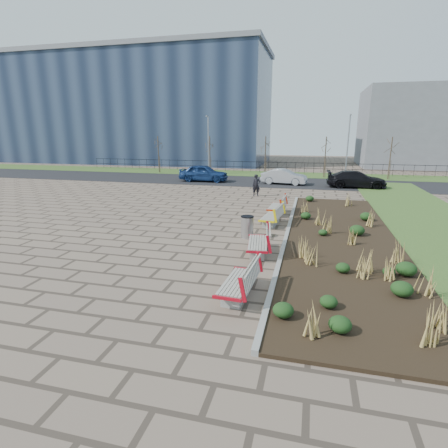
% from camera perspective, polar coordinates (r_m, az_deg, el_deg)
% --- Properties ---
extents(ground, '(120.00, 120.00, 0.00)m').
position_cam_1_polar(ground, '(12.24, -10.38, -7.15)').
color(ground, brown).
rests_on(ground, ground).
extents(planting_bed, '(4.50, 18.00, 0.10)m').
position_cam_1_polar(planting_bed, '(15.99, 18.60, -2.23)').
color(planting_bed, black).
rests_on(planting_bed, ground).
extents(planting_curb, '(0.16, 18.00, 0.15)m').
position_cam_1_polar(planting_curb, '(15.95, 10.25, -1.62)').
color(planting_curb, gray).
rests_on(planting_curb, ground).
extents(grass_verge_far, '(80.00, 5.00, 0.04)m').
position_cam_1_polar(grass_verge_far, '(38.85, 6.95, 8.11)').
color(grass_verge_far, '#33511E').
rests_on(grass_verge_far, ground).
extents(road, '(80.00, 7.00, 0.02)m').
position_cam_1_polar(road, '(32.95, 5.60, 6.93)').
color(road, black).
rests_on(road, ground).
extents(bench_a, '(1.03, 2.15, 1.00)m').
position_cam_1_polar(bench_a, '(9.94, 2.23, -9.12)').
color(bench_a, '#B80C1C').
rests_on(bench_a, ground).
extents(bench_b, '(1.17, 2.20, 1.00)m').
position_cam_1_polar(bench_b, '(13.34, 5.53, -2.82)').
color(bench_b, '#B30B1C').
rests_on(bench_b, ground).
extents(bench_c, '(1.14, 2.19, 1.00)m').
position_cam_1_polar(bench_c, '(17.56, 7.73, 1.45)').
color(bench_c, yellow).
rests_on(bench_c, ground).
extents(bench_d, '(0.99, 2.14, 1.00)m').
position_cam_1_polar(bench_d, '(19.93, 8.55, 3.03)').
color(bench_d, '#B0220B').
rests_on(bench_d, ground).
extents(litter_bin, '(0.55, 0.55, 0.96)m').
position_cam_1_polar(litter_bin, '(15.32, 3.81, -0.52)').
color(litter_bin, '#B2B2B7').
rests_on(litter_bin, ground).
extents(pedestrian, '(0.67, 0.55, 1.57)m').
position_cam_1_polar(pedestrian, '(25.35, 5.29, 6.31)').
color(pedestrian, black).
rests_on(pedestrian, ground).
extents(car_blue, '(4.56, 1.93, 1.54)m').
position_cam_1_polar(car_blue, '(32.82, -3.34, 8.31)').
color(car_blue, navy).
rests_on(car_blue, road).
extents(car_silver, '(4.11, 1.87, 1.31)m').
position_cam_1_polar(car_silver, '(31.45, 9.79, 7.62)').
color(car_silver, '#97999E').
rests_on(car_silver, road).
extents(car_black, '(4.81, 2.10, 1.38)m').
position_cam_1_polar(car_black, '(31.05, 20.78, 6.85)').
color(car_black, black).
rests_on(car_black, road).
extents(tree_a, '(1.40, 1.40, 4.00)m').
position_cam_1_polar(tree_a, '(40.53, -10.64, 11.12)').
color(tree_a, '#4C3D2D').
rests_on(tree_a, grass_verge_far).
extents(tree_b, '(1.40, 1.40, 4.00)m').
position_cam_1_polar(tree_b, '(38.43, -2.32, 11.16)').
color(tree_b, '#4C3D2D').
rests_on(tree_b, grass_verge_far).
extents(tree_c, '(1.40, 1.40, 4.00)m').
position_cam_1_polar(tree_c, '(37.18, 6.75, 10.95)').
color(tree_c, '#4C3D2D').
rests_on(tree_c, grass_verge_far).
extents(tree_d, '(1.40, 1.40, 4.00)m').
position_cam_1_polar(tree_d, '(36.88, 16.18, 10.44)').
color(tree_d, '#4C3D2D').
rests_on(tree_d, grass_verge_far).
extents(tree_e, '(1.40, 1.40, 4.00)m').
position_cam_1_polar(tree_e, '(37.55, 25.48, 9.67)').
color(tree_e, '#4C3D2D').
rests_on(tree_e, grass_verge_far).
extents(lamp_west, '(0.24, 0.60, 6.00)m').
position_cam_1_polar(lamp_west, '(37.89, -2.56, 12.62)').
color(lamp_west, gray).
rests_on(lamp_west, grass_verge_far).
extents(lamp_east, '(0.24, 0.60, 6.00)m').
position_cam_1_polar(lamp_east, '(36.45, 19.52, 11.71)').
color(lamp_east, gray).
rests_on(lamp_east, grass_verge_far).
extents(railing_fence, '(44.00, 0.10, 1.20)m').
position_cam_1_polar(railing_fence, '(40.26, 7.26, 9.23)').
color(railing_fence, black).
rests_on(railing_fence, grass_verge_far).
extents(building_glass, '(40.00, 14.00, 15.00)m').
position_cam_1_polar(building_glass, '(57.07, -14.62, 17.42)').
color(building_glass, '#192338').
rests_on(building_glass, ground).
extents(building_grey, '(18.00, 12.00, 10.00)m').
position_cam_1_polar(building_grey, '(54.43, 31.24, 13.31)').
color(building_grey, slate).
rests_on(building_grey, ground).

